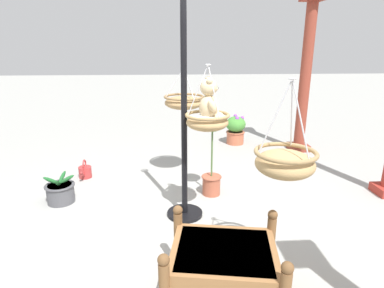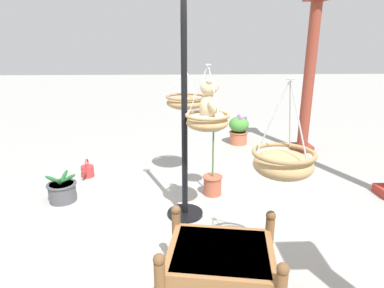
{
  "view_description": "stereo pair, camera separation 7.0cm",
  "coord_description": "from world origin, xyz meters",
  "px_view_note": "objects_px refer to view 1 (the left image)",
  "views": [
    {
      "loc": [
        3.45,
        -0.11,
        2.04
      ],
      "look_at": [
        -0.01,
        0.11,
        0.98
      ],
      "focal_mm": 30.32,
      "sensor_mm": 36.0,
      "label": 1
    },
    {
      "loc": [
        3.46,
        -0.04,
        2.04
      ],
      "look_at": [
        -0.01,
        0.11,
        0.98
      ],
      "focal_mm": 30.32,
      "sensor_mm": 36.0,
      "label": 2
    }
  ],
  "objects_px": {
    "hanging_basket_with_teddy": "(207,121)",
    "teddy_bear": "(210,102)",
    "hanging_basket_left_high": "(184,102)",
    "greenhouse_pillar_left": "(305,80)",
    "watering_can": "(85,172)",
    "potted_plant_tall_leafy": "(236,129)",
    "potted_plant_fern_front": "(60,191)",
    "display_pole_central": "(184,152)",
    "hanging_basket_right_low": "(285,162)",
    "wooden_planter_box": "(223,272)",
    "potted_plant_flowering_red": "(212,153)"
  },
  "relations": [
    {
      "from": "hanging_basket_with_teddy",
      "to": "teddy_bear",
      "type": "height_order",
      "value": "hanging_basket_with_teddy"
    },
    {
      "from": "hanging_basket_left_high",
      "to": "greenhouse_pillar_left",
      "type": "distance_m",
      "value": 2.68
    },
    {
      "from": "teddy_bear",
      "to": "watering_can",
      "type": "height_order",
      "value": "teddy_bear"
    },
    {
      "from": "potted_plant_tall_leafy",
      "to": "watering_can",
      "type": "distance_m",
      "value": 3.24
    },
    {
      "from": "hanging_basket_with_teddy",
      "to": "watering_can",
      "type": "bearing_deg",
      "value": -128.75
    },
    {
      "from": "hanging_basket_with_teddy",
      "to": "potted_plant_fern_front",
      "type": "relative_size",
      "value": 1.74
    },
    {
      "from": "display_pole_central",
      "to": "potted_plant_tall_leafy",
      "type": "bearing_deg",
      "value": 157.96
    },
    {
      "from": "greenhouse_pillar_left",
      "to": "potted_plant_fern_front",
      "type": "bearing_deg",
      "value": -63.51
    },
    {
      "from": "teddy_bear",
      "to": "hanging_basket_right_low",
      "type": "relative_size",
      "value": 0.59
    },
    {
      "from": "hanging_basket_right_low",
      "to": "greenhouse_pillar_left",
      "type": "xyz_separation_m",
      "value": [
        -3.66,
        1.62,
        0.27
      ]
    },
    {
      "from": "wooden_planter_box",
      "to": "display_pole_central",
      "type": "bearing_deg",
      "value": -169.83
    },
    {
      "from": "potted_plant_tall_leafy",
      "to": "hanging_basket_right_low",
      "type": "bearing_deg",
      "value": -5.89
    },
    {
      "from": "greenhouse_pillar_left",
      "to": "teddy_bear",
      "type": "bearing_deg",
      "value": -39.06
    },
    {
      "from": "greenhouse_pillar_left",
      "to": "potted_plant_tall_leafy",
      "type": "height_order",
      "value": "greenhouse_pillar_left"
    },
    {
      "from": "hanging_basket_right_low",
      "to": "wooden_planter_box",
      "type": "bearing_deg",
      "value": -65.13
    },
    {
      "from": "greenhouse_pillar_left",
      "to": "potted_plant_flowering_red",
      "type": "relative_size",
      "value": 2.45
    },
    {
      "from": "display_pole_central",
      "to": "hanging_basket_left_high",
      "type": "distance_m",
      "value": 1.28
    },
    {
      "from": "wooden_planter_box",
      "to": "greenhouse_pillar_left",
      "type": "bearing_deg",
      "value": 151.14
    },
    {
      "from": "greenhouse_pillar_left",
      "to": "watering_can",
      "type": "bearing_deg",
      "value": -73.23
    },
    {
      "from": "hanging_basket_left_high",
      "to": "wooden_planter_box",
      "type": "relative_size",
      "value": 0.59
    },
    {
      "from": "teddy_bear",
      "to": "display_pole_central",
      "type": "bearing_deg",
      "value": -118.79
    },
    {
      "from": "display_pole_central",
      "to": "potted_plant_tall_leafy",
      "type": "height_order",
      "value": "display_pole_central"
    },
    {
      "from": "potted_plant_flowering_red",
      "to": "teddy_bear",
      "type": "bearing_deg",
      "value": -10.11
    },
    {
      "from": "teddy_bear",
      "to": "hanging_basket_right_low",
      "type": "distance_m",
      "value": 1.19
    },
    {
      "from": "wooden_planter_box",
      "to": "hanging_basket_left_high",
      "type": "bearing_deg",
      "value": -175.49
    },
    {
      "from": "greenhouse_pillar_left",
      "to": "wooden_planter_box",
      "type": "distance_m",
      "value": 4.59
    },
    {
      "from": "teddy_bear",
      "to": "potted_plant_tall_leafy",
      "type": "xyz_separation_m",
      "value": [
        -3.14,
        0.94,
        -1.13
      ]
    },
    {
      "from": "hanging_basket_right_low",
      "to": "potted_plant_tall_leafy",
      "type": "distance_m",
      "value": 4.27
    },
    {
      "from": "potted_plant_tall_leafy",
      "to": "greenhouse_pillar_left",
      "type": "bearing_deg",
      "value": 66.77
    },
    {
      "from": "hanging_basket_with_teddy",
      "to": "hanging_basket_right_low",
      "type": "xyz_separation_m",
      "value": [
        1.03,
        0.53,
        -0.12
      ]
    },
    {
      "from": "hanging_basket_with_teddy",
      "to": "potted_plant_flowering_red",
      "type": "xyz_separation_m",
      "value": [
        -0.72,
        0.15,
        -0.61
      ]
    },
    {
      "from": "teddy_bear",
      "to": "potted_plant_fern_front",
      "type": "bearing_deg",
      "value": -107.4
    },
    {
      "from": "teddy_bear",
      "to": "hanging_basket_right_low",
      "type": "height_order",
      "value": "hanging_basket_right_low"
    },
    {
      "from": "hanging_basket_left_high",
      "to": "potted_plant_fern_front",
      "type": "bearing_deg",
      "value": -65.79
    },
    {
      "from": "hanging_basket_left_high",
      "to": "greenhouse_pillar_left",
      "type": "xyz_separation_m",
      "value": [
        -1.26,
        2.36,
        0.17
      ]
    },
    {
      "from": "potted_plant_tall_leafy",
      "to": "watering_can",
      "type": "xyz_separation_m",
      "value": [
        1.7,
        -2.75,
        -0.21
      ]
    },
    {
      "from": "display_pole_central",
      "to": "potted_plant_flowering_red",
      "type": "height_order",
      "value": "display_pole_central"
    },
    {
      "from": "teddy_bear",
      "to": "greenhouse_pillar_left",
      "type": "distance_m",
      "value": 3.38
    },
    {
      "from": "watering_can",
      "to": "potted_plant_tall_leafy",
      "type": "bearing_deg",
      "value": 121.74
    },
    {
      "from": "greenhouse_pillar_left",
      "to": "potted_plant_tall_leafy",
      "type": "distance_m",
      "value": 1.69
    },
    {
      "from": "potted_plant_flowering_red",
      "to": "watering_can",
      "type": "xyz_separation_m",
      "value": [
        -0.72,
        -1.94,
        -0.52
      ]
    },
    {
      "from": "display_pole_central",
      "to": "hanging_basket_left_high",
      "type": "bearing_deg",
      "value": 177.79
    },
    {
      "from": "hanging_basket_with_teddy",
      "to": "hanging_basket_left_high",
      "type": "height_order",
      "value": "hanging_basket_with_teddy"
    },
    {
      "from": "potted_plant_fern_front",
      "to": "watering_can",
      "type": "bearing_deg",
      "value": 172.28
    },
    {
      "from": "greenhouse_pillar_left",
      "to": "potted_plant_tall_leafy",
      "type": "xyz_separation_m",
      "value": [
        -0.51,
        -1.19,
        -1.08
      ]
    },
    {
      "from": "wooden_planter_box",
      "to": "potted_plant_fern_front",
      "type": "xyz_separation_m",
      "value": [
        -1.88,
        -1.91,
        -0.11
      ]
    },
    {
      "from": "display_pole_central",
      "to": "hanging_basket_with_teddy",
      "type": "height_order",
      "value": "display_pole_central"
    },
    {
      "from": "hanging_basket_left_high",
      "to": "watering_can",
      "type": "xyz_separation_m",
      "value": [
        -0.07,
        -1.59,
        -1.12
      ]
    },
    {
      "from": "hanging_basket_left_high",
      "to": "potted_plant_fern_front",
      "type": "relative_size",
      "value": 1.48
    },
    {
      "from": "potted_plant_flowering_red",
      "to": "potted_plant_fern_front",
      "type": "bearing_deg",
      "value": -86.84
    }
  ]
}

